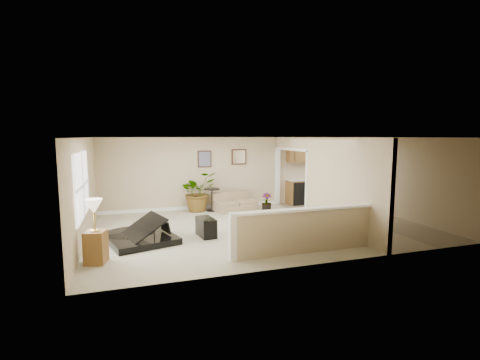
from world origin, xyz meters
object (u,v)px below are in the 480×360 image
object	(u,v)px
accent_table	(212,197)
lamp_stand	(95,236)
piano_bench	(206,227)
piano	(140,218)
palm_plant	(198,192)
small_plant	(267,203)
loveseat	(235,201)

from	to	relation	value
accent_table	lamp_stand	distance (m)	5.29
piano_bench	accent_table	bearing A→B (deg)	73.92
piano	lamp_stand	world-z (taller)	piano
accent_table	palm_plant	distance (m)	0.51
small_plant	lamp_stand	distance (m)	6.29
loveseat	palm_plant	world-z (taller)	palm_plant
piano_bench	accent_table	distance (m)	3.04
loveseat	accent_table	size ratio (longest dim) A/B	2.05
small_plant	piano_bench	bearing A→B (deg)	-137.52
small_plant	lamp_stand	xyz separation A→B (m)	(-5.14, -3.60, 0.29)
piano_bench	small_plant	world-z (taller)	small_plant
palm_plant	small_plant	distance (m)	2.38
palm_plant	piano	bearing A→B (deg)	-123.11
accent_table	palm_plant	bearing A→B (deg)	163.00
loveseat	lamp_stand	xyz separation A→B (m)	(-4.11, -3.98, 0.25)
piano	lamp_stand	size ratio (longest dim) A/B	1.54
small_plant	accent_table	bearing A→B (deg)	164.61
palm_plant	accent_table	bearing A→B (deg)	-17.00
accent_table	piano	bearing A→B (deg)	-130.17
lamp_stand	palm_plant	bearing A→B (deg)	55.83
loveseat	small_plant	distance (m)	1.10
piano_bench	lamp_stand	world-z (taller)	lamp_stand
loveseat	small_plant	world-z (taller)	loveseat
accent_table	small_plant	size ratio (longest dim) A/B	1.27
loveseat	small_plant	xyz separation A→B (m)	(1.03, -0.38, -0.05)
accent_table	lamp_stand	world-z (taller)	lamp_stand
loveseat	small_plant	size ratio (longest dim) A/B	2.61
piano	small_plant	world-z (taller)	piano
piano_bench	lamp_stand	size ratio (longest dim) A/B	0.54
piano_bench	loveseat	distance (m)	3.22
palm_plant	small_plant	xyz separation A→B (m)	(2.26, -0.64, -0.40)
palm_plant	loveseat	bearing A→B (deg)	-12.00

